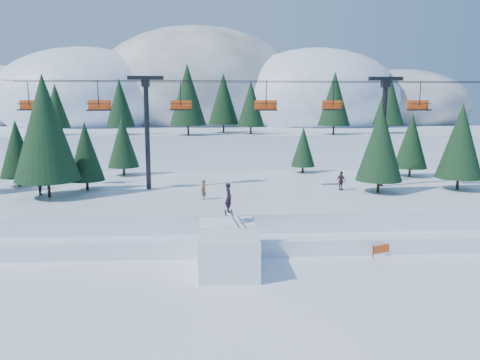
{
  "coord_description": "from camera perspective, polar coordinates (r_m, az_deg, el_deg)",
  "views": [
    {
      "loc": [
        -3.21,
        -25.19,
        10.3
      ],
      "look_at": [
        -1.26,
        6.0,
        5.2
      ],
      "focal_mm": 35.0,
      "sensor_mm": 36.0,
      "label": 1
    }
  ],
  "objects": [
    {
      "name": "berm",
      "position": [
        34.74,
        1.89,
        -7.04
      ],
      "size": [
        70.0,
        6.0,
        1.1
      ],
      "primitive_type": "cube",
      "color": "white",
      "rests_on": "ground"
    },
    {
      "name": "ground",
      "position": [
        27.4,
        3.51,
        -12.83
      ],
      "size": [
        160.0,
        160.0,
        0.0
      ],
      "primitive_type": "plane",
      "color": "white",
      "rests_on": "ground"
    },
    {
      "name": "conifer_stand",
      "position": [
        44.22,
        3.38,
        5.26
      ],
      "size": [
        64.29,
        16.83,
        10.29
      ],
      "color": "black",
      "rests_on": "mid_shelf"
    },
    {
      "name": "banner_near",
      "position": [
        33.96,
        17.65,
        -7.88
      ],
      "size": [
        2.62,
        1.19,
        0.9
      ],
      "color": "black",
      "rests_on": "ground"
    },
    {
      "name": "banner_far",
      "position": [
        34.68,
        16.14,
        -7.45
      ],
      "size": [
        2.75,
        0.82,
        0.9
      ],
      "color": "black",
      "rests_on": "ground"
    },
    {
      "name": "distant_skiers",
      "position": [
        43.21,
        2.38,
        0.03
      ],
      "size": [
        34.68,
        9.47,
        1.8
      ],
      "color": "#2F213A",
      "rests_on": "mid_shelf"
    },
    {
      "name": "jump_kicker",
      "position": [
        29.21,
        -1.46,
        -8.61
      ],
      "size": [
        3.59,
        4.89,
        5.32
      ],
      "color": "white",
      "rests_on": "ground"
    },
    {
      "name": "mid_shelf",
      "position": [
        44.24,
        0.66,
        -2.53
      ],
      "size": [
        70.0,
        22.0,
        2.5
      ],
      "primitive_type": "cube",
      "color": "white",
      "rests_on": "ground"
    },
    {
      "name": "chairlift",
      "position": [
        43.43,
        1.79,
        7.98
      ],
      "size": [
        46.0,
        3.21,
        10.28
      ],
      "color": "black",
      "rests_on": "mid_shelf"
    },
    {
      "name": "mountain_ridge",
      "position": [
        98.57,
        -4.72,
        8.86
      ],
      "size": [
        119.0,
        60.16,
        26.46
      ],
      "color": "white",
      "rests_on": "ground"
    }
  ]
}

